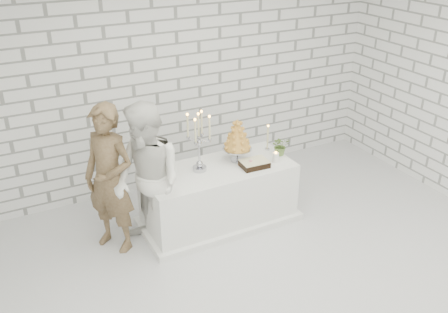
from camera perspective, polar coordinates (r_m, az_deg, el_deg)
ground at (r=5.39m, az=5.97°, el=-13.82°), size 6.00×5.00×0.01m
wall_back at (r=6.65m, az=-5.30°, el=8.96°), size 6.00×0.01×3.00m
cake_table at (r=6.04m, az=-0.62°, el=-4.48°), size 1.80×0.80×0.75m
groom at (r=5.51m, az=-13.06°, el=-2.60°), size 0.71×0.75×1.73m
bride at (r=5.36m, az=-8.78°, el=-2.91°), size 0.87×1.00×1.76m
candelabra at (r=5.65m, az=-2.91°, el=1.66°), size 0.31×0.31×0.72m
croquembouche at (r=5.91m, az=1.55°, el=1.90°), size 0.45×0.45×0.55m
chocolate_cake at (r=5.88m, az=3.52°, el=-0.83°), size 0.33×0.25×0.08m
pillar_candle at (r=6.00m, az=5.97°, el=-0.12°), size 0.09×0.09×0.12m
extra_taper at (r=6.27m, az=5.06°, el=2.11°), size 0.07×0.07×0.32m
flowers at (r=6.17m, az=6.56°, el=1.26°), size 0.27×0.25×0.25m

